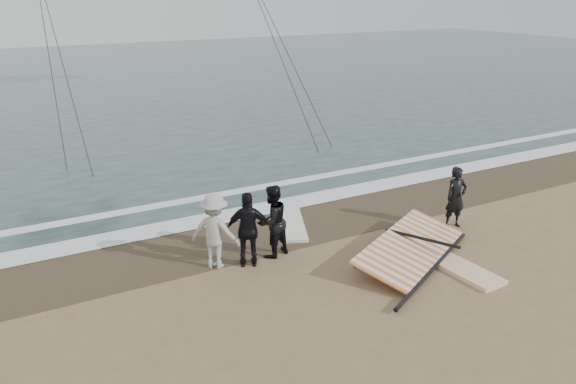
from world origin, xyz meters
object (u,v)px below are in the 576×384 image
object	(u,v)px
board_white	(451,264)
man_main	(456,197)
board_cream	(293,224)
sail_rig	(405,249)

from	to	relation	value
board_white	man_main	bearing A→B (deg)	41.45
man_main	board_cream	xyz separation A→B (m)	(-3.77, 2.11, -0.79)
board_cream	sail_rig	distance (m)	3.24
board_white	board_cream	xyz separation A→B (m)	(-2.09, 3.78, -0.01)
man_main	board_white	xyz separation A→B (m)	(-1.68, -1.67, -0.78)
man_main	board_cream	distance (m)	4.39
board_white	sail_rig	distance (m)	1.10
board_cream	sail_rig	size ratio (longest dim) A/B	0.56
board_white	sail_rig	bearing A→B (deg)	122.16
board_cream	sail_rig	world-z (taller)	sail_rig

